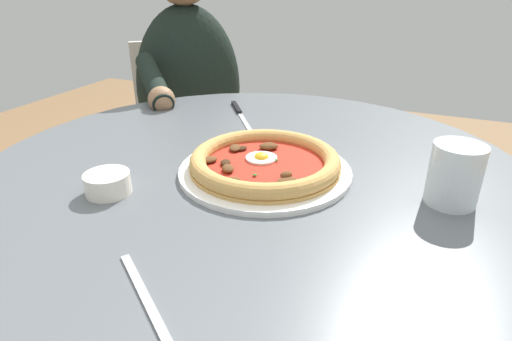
# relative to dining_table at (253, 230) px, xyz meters

# --- Properties ---
(dining_table) EXTENTS (1.00, 1.00, 0.75)m
(dining_table) POSITION_rel_dining_table_xyz_m (0.00, 0.00, 0.00)
(dining_table) COLOR #565B60
(dining_table) RESTS_ON ground
(pizza_on_plate) EXTENTS (0.30, 0.30, 0.04)m
(pizza_on_plate) POSITION_rel_dining_table_xyz_m (-0.03, 0.02, 0.16)
(pizza_on_plate) COLOR white
(pizza_on_plate) RESTS_ON dining_table
(water_glass) EXTENTS (0.08, 0.08, 0.10)m
(water_glass) POSITION_rel_dining_table_xyz_m (-0.33, 0.01, 0.18)
(water_glass) COLOR silver
(water_glass) RESTS_ON dining_table
(steak_knife) EXTENTS (0.14, 0.19, 0.01)m
(steak_knife) POSITION_rel_dining_table_xyz_m (0.16, -0.27, 0.15)
(steak_knife) COLOR silver
(steak_knife) RESTS_ON dining_table
(ramekin_capers) EXTENTS (0.07, 0.07, 0.03)m
(ramekin_capers) POSITION_rel_dining_table_xyz_m (0.17, 0.19, 0.16)
(ramekin_capers) COLOR white
(ramekin_capers) RESTS_ON dining_table
(fork_utensil) EXTENTS (0.14, 0.11, 0.00)m
(fork_utensil) POSITION_rel_dining_table_xyz_m (-0.03, 0.37, 0.14)
(fork_utensil) COLOR #BCBCC1
(fork_utensil) RESTS_ON dining_table
(diner_person) EXTENTS (0.44, 0.57, 1.15)m
(diner_person) POSITION_rel_dining_table_xyz_m (0.47, -0.55, -0.10)
(diner_person) COLOR #282833
(diner_person) RESTS_ON ground
(cafe_chair_diner) EXTENTS (0.55, 0.55, 0.84)m
(cafe_chair_diner) POSITION_rel_dining_table_xyz_m (0.55, -0.65, -0.09)
(cafe_chair_diner) COLOR beige
(cafe_chair_diner) RESTS_ON ground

